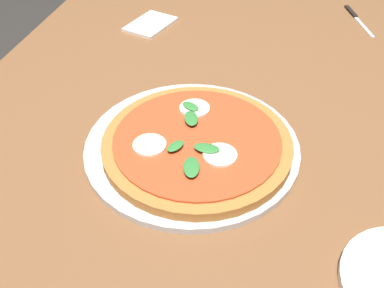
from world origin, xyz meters
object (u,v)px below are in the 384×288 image
at_px(dining_table, 188,168).
at_px(pizza, 197,143).
at_px(napkin, 151,24).
at_px(knife, 355,17).
at_px(serving_tray, 192,146).

height_order(dining_table, pizza, pizza).
xyz_separation_m(dining_table, pizza, (-0.05, -0.03, 0.11)).
xyz_separation_m(pizza, napkin, (0.46, 0.22, -0.02)).
xyz_separation_m(dining_table, knife, (0.57, -0.33, 0.09)).
height_order(dining_table, serving_tray, serving_tray).
bearing_deg(pizza, dining_table, 30.09).
height_order(napkin, knife, napkin).
distance_m(dining_table, pizza, 0.13).
bearing_deg(knife, dining_table, 149.95).
distance_m(serving_tray, knife, 0.69).
bearing_deg(knife, napkin, 107.61).
bearing_deg(dining_table, knife, -30.05).
bearing_deg(knife, serving_tray, 152.83).
bearing_deg(knife, pizza, 153.99).
distance_m(dining_table, serving_tray, 0.11).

